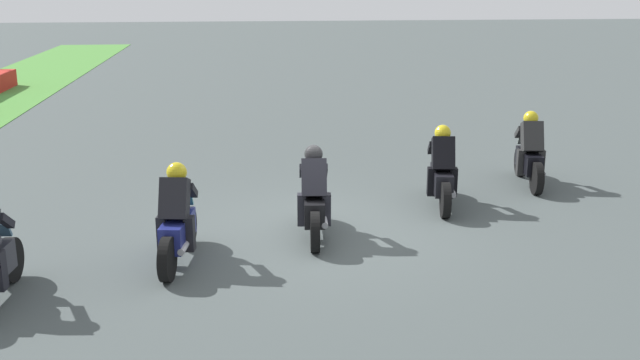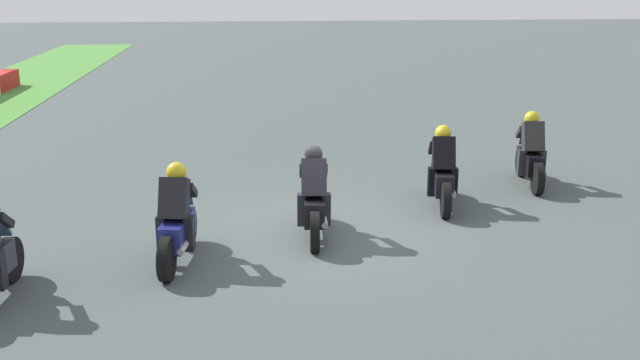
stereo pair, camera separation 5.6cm
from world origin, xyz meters
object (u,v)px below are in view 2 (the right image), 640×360
object	(u,v)px
rider_lane_b	(442,174)
rider_lane_d	(177,223)
rider_lane_a	(531,155)
rider_lane_c	(314,200)

from	to	relation	value
rider_lane_b	rider_lane_d	bearing A→B (deg)	125.52
rider_lane_a	rider_lane_c	xyz separation A→B (m)	(-2.63, 4.67, 0.00)
rider_lane_c	rider_lane_a	bearing A→B (deg)	-56.37
rider_lane_d	rider_lane_b	bearing A→B (deg)	-54.87
rider_lane_c	rider_lane_b	bearing A→B (deg)	-56.46
rider_lane_a	rider_lane_b	bearing A→B (deg)	127.78
rider_lane_a	rider_lane_c	bearing A→B (deg)	127.67
rider_lane_c	rider_lane_d	bearing A→B (deg)	117.82
rider_lane_a	rider_lane_d	world-z (taller)	same
rider_lane_d	rider_lane_a	bearing A→B (deg)	-53.98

